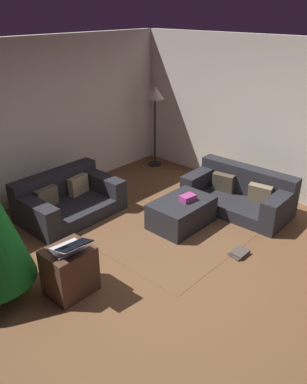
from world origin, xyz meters
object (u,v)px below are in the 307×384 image
at_px(ottoman, 182,213).
at_px(corner_lamp, 155,99).
at_px(couch_right, 240,194).
at_px(side_table, 70,271).
at_px(gift_box, 188,198).
at_px(couch_left, 67,199).
at_px(laptop, 70,247).
at_px(book_stack, 239,253).
at_px(tv_remote, 187,194).

distance_m(ottoman, corner_lamp, 2.75).
bearing_deg(couch_right, side_table, 81.79).
bearing_deg(ottoman, corner_lamp, 51.74).
relative_size(ottoman, corner_lamp, 0.59).
distance_m(ottoman, gift_box, 0.26).
height_order(couch_left, side_table, couch_left).
relative_size(laptop, book_stack, 1.57).
bearing_deg(side_table, ottoman, 0.46).
distance_m(couch_left, gift_box, 1.92).
distance_m(couch_left, corner_lamp, 2.76).
relative_size(couch_left, gift_box, 6.83).
bearing_deg(couch_left, book_stack, 107.09).
bearing_deg(corner_lamp, book_stack, -118.38).
bearing_deg(side_table, couch_right, -6.23).
bearing_deg(book_stack, gift_box, 81.27).
bearing_deg(corner_lamp, gift_box, -126.32).
distance_m(couch_right, tv_remote, 0.97).
relative_size(couch_left, tv_remote, 9.58).
distance_m(tv_remote, book_stack, 1.24).
relative_size(couch_left, book_stack, 5.33).
height_order(couch_right, side_table, couch_right).
xyz_separation_m(couch_left, laptop, (-1.10, -1.64, 0.38)).
height_order(couch_right, gift_box, couch_right).
bearing_deg(gift_box, tv_remote, 41.06).
distance_m(gift_box, tv_remote, 0.19).
bearing_deg(gift_box, ottoman, 138.92).
height_order(couch_right, ottoman, couch_right).
xyz_separation_m(laptop, corner_lamp, (3.59, 2.04, 0.74)).
distance_m(ottoman, side_table, 2.04).
distance_m(couch_left, side_table, 1.92).
relative_size(couch_right, gift_box, 7.51).
xyz_separation_m(couch_right, corner_lamp, (0.48, 2.31, 1.11)).
xyz_separation_m(gift_box, corner_lamp, (1.48, 2.01, 0.92)).
bearing_deg(couch_right, book_stack, 119.87).
height_order(tv_remote, book_stack, tv_remote).
distance_m(laptop, book_stack, 2.28).
bearing_deg(couch_left, corner_lamp, -171.89).
xyz_separation_m(book_stack, corner_lamp, (1.64, 3.03, 1.34)).
height_order(couch_left, book_stack, couch_left).
xyz_separation_m(tv_remote, corner_lamp, (1.34, 1.89, 0.95)).
height_order(ottoman, tv_remote, tv_remote).
xyz_separation_m(tv_remote, side_table, (-2.24, -0.08, -0.13)).
bearing_deg(tv_remote, gift_box, -168.74).
bearing_deg(couch_left, tv_remote, 126.62).
height_order(couch_right, laptop, laptop).
height_order(laptop, corner_lamp, corner_lamp).
xyz_separation_m(side_table, laptop, (-0.01, -0.06, 0.35)).
relative_size(couch_right, laptop, 3.74).
distance_m(couch_left, couch_right, 2.78).
bearing_deg(gift_box, couch_right, -16.72).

